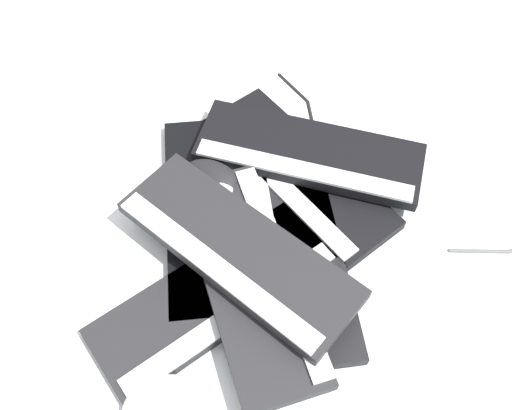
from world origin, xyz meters
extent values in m
plane|color=silver|center=(0.00, 0.00, 0.00)|extent=(3.20, 3.20, 0.00)
cube|color=#232326|center=(0.17, -0.06, 0.01)|extent=(0.46, 0.34, 0.02)
cube|color=#B2B5BA|center=(0.20, -0.01, 0.03)|extent=(0.39, 0.23, 0.01)
cube|color=black|center=(0.03, 0.04, 0.01)|extent=(0.45, 0.37, 0.02)
cube|color=silver|center=(0.06, -0.01, 0.03)|extent=(0.37, 0.26, 0.01)
cube|color=black|center=(-0.14, -0.03, 0.01)|extent=(0.33, 0.46, 0.02)
cube|color=silver|center=(-0.09, -0.06, 0.03)|extent=(0.21, 0.39, 0.01)
cube|color=black|center=(0.03, -0.15, 0.01)|extent=(0.45, 0.36, 0.02)
cube|color=silver|center=(0.00, -0.10, 0.03)|extent=(0.37, 0.25, 0.01)
cube|color=black|center=(-0.17, -0.02, 0.04)|extent=(0.22, 0.46, 0.02)
cube|color=#B2B5BA|center=(-0.11, -0.02, 0.06)|extent=(0.11, 0.42, 0.01)
cube|color=#232326|center=(0.13, -0.01, 0.04)|extent=(0.42, 0.41, 0.02)
cube|color=silver|center=(0.09, 0.03, 0.06)|extent=(0.33, 0.32, 0.01)
cube|color=#232326|center=(0.10, -0.04, 0.07)|extent=(0.25, 0.46, 0.02)
cube|color=silver|center=(0.15, -0.06, 0.09)|extent=(0.14, 0.41, 0.01)
ellipsoid|color=#B7B7BC|center=(0.01, -0.16, 0.05)|extent=(0.12, 0.12, 0.04)
ellipsoid|color=black|center=(0.00, -0.17, 0.05)|extent=(0.07, 0.12, 0.04)
ellipsoid|color=black|center=(-0.03, -0.17, 0.05)|extent=(0.07, 0.11, 0.04)
ellipsoid|color=silver|center=(0.37, -0.05, 0.02)|extent=(0.13, 0.12, 0.04)
cylinder|color=#59595B|center=(-0.12, 0.34, 0.00)|extent=(0.05, 0.10, 0.01)
sphere|color=#59595B|center=(-0.10, 0.29, 0.00)|extent=(0.01, 0.01, 0.01)
sphere|color=#59595B|center=(-0.15, 0.38, 0.00)|extent=(0.01, 0.01, 0.01)
cylinder|color=black|center=(-0.36, -0.14, 0.00)|extent=(0.06, 0.10, 0.01)
cylinder|color=black|center=(-0.29, -0.07, 0.00)|extent=(0.10, 0.06, 0.01)
cylinder|color=black|center=(-0.20, -0.04, 0.00)|extent=(0.08, 0.02, 0.01)
cylinder|color=black|center=(-0.12, -0.07, 0.00)|extent=(0.08, 0.05, 0.01)
cylinder|color=black|center=(-0.03, -0.08, 0.00)|extent=(0.12, 0.04, 0.01)
cylinder|color=black|center=(0.07, -0.07, 0.00)|extent=(0.08, 0.01, 0.01)
sphere|color=black|center=(-0.38, -0.19, 0.00)|extent=(0.01, 0.01, 0.01)
sphere|color=black|center=(-0.33, -0.09, 0.00)|extent=(0.01, 0.01, 0.01)
sphere|color=black|center=(-0.24, -0.04, 0.00)|extent=(0.01, 0.01, 0.01)
sphere|color=black|center=(-0.16, -0.05, 0.00)|extent=(0.01, 0.01, 0.01)
sphere|color=black|center=(-0.09, -0.09, 0.00)|extent=(0.01, 0.01, 0.01)
sphere|color=black|center=(0.03, -0.07, 0.00)|extent=(0.01, 0.01, 0.01)
sphere|color=black|center=(0.10, -0.07, 0.00)|extent=(0.01, 0.01, 0.01)
camera|label=1|loc=(0.51, 0.19, 0.92)|focal=40.00mm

